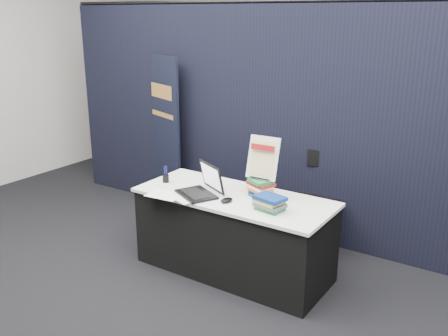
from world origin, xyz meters
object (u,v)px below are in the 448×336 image
at_px(display_table, 234,234).
at_px(stacking_chair, 319,198).
at_px(book_stack_tall, 261,188).
at_px(info_sign, 263,158).
at_px(pullup_banner, 163,141).
at_px(laptop, 199,187).
at_px(book_stack_short, 270,203).

height_order(display_table, stacking_chair, stacking_chair).
relative_size(display_table, stacking_chair, 1.82).
bearing_deg(display_table, book_stack_tall, 22.94).
bearing_deg(info_sign, book_stack_tall, -92.92).
bearing_deg(pullup_banner, laptop, -18.13).
bearing_deg(pullup_banner, stacking_chair, 18.54).
bearing_deg(book_stack_short, pullup_banner, 152.42).
bearing_deg(laptop, display_table, 52.89).
bearing_deg(stacking_chair, book_stack_short, -101.81).
xyz_separation_m(book_stack_tall, pullup_banner, (-1.84, 0.85, -0.02)).
xyz_separation_m(display_table, pullup_banner, (-1.63, 0.95, 0.44)).
distance_m(book_stack_short, pullup_banner, 2.32).
bearing_deg(laptop, book_stack_tall, 51.48).
distance_m(book_stack_tall, pullup_banner, 2.03).
bearing_deg(stacking_chair, info_sign, -118.17).
relative_size(display_table, book_stack_tall, 7.18).
xyz_separation_m(book_stack_short, stacking_chair, (0.03, 0.99, -0.26)).
xyz_separation_m(display_table, laptop, (-0.28, -0.14, 0.44)).
xyz_separation_m(pullup_banner, stacking_chair, (2.08, -0.08, -0.27)).
bearing_deg(stacking_chair, display_table, -128.17).
xyz_separation_m(laptop, book_stack_short, (0.71, 0.01, -0.00)).
height_order(laptop, stacking_chair, laptop).
height_order(book_stack_short, stacking_chair, stacking_chair).
height_order(book_stack_short, info_sign, info_sign).
xyz_separation_m(laptop, stacking_chair, (0.74, 1.00, -0.26)).
bearing_deg(book_stack_tall, display_table, -157.06).
bearing_deg(book_stack_short, stacking_chair, 88.46).
bearing_deg(stacking_chair, book_stack_tall, -117.50).
relative_size(display_table, book_stack_short, 7.15).
relative_size(book_stack_short, stacking_chair, 0.25).
bearing_deg(display_table, stacking_chair, 62.10).
bearing_deg(stacking_chair, pullup_banner, 167.52).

